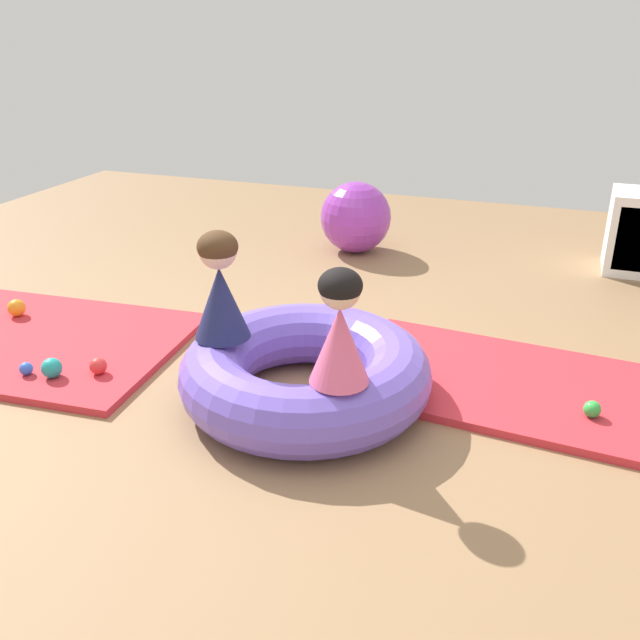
{
  "coord_description": "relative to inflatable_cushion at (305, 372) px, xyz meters",
  "views": [
    {
      "loc": [
        1.07,
        -2.72,
        1.67
      ],
      "look_at": [
        0.05,
        0.11,
        0.34
      ],
      "focal_mm": 38.85,
      "sensor_mm": 36.0,
      "label": 1
    }
  ],
  "objects": [
    {
      "name": "play_ball_blue",
      "position": [
        -1.36,
        -0.28,
        -0.08
      ],
      "size": [
        0.07,
        0.07,
        0.07
      ],
      "primitive_type": "sphere",
      "color": "blue",
      "rests_on": "gym_mat_near_left"
    },
    {
      "name": "inflatable_cushion",
      "position": [
        0.0,
        0.0,
        0.0
      ],
      "size": [
        1.16,
        1.16,
        0.31
      ],
      "primitive_type": "torus",
      "color": "#7056D1",
      "rests_on": "ground"
    },
    {
      "name": "exercise_ball_large",
      "position": [
        -0.44,
        2.23,
        0.11
      ],
      "size": [
        0.53,
        0.53,
        0.53
      ],
      "primitive_type": "sphere",
      "color": "purple",
      "rests_on": "ground"
    },
    {
      "name": "play_ball_green",
      "position": [
        1.26,
        0.24,
        -0.08
      ],
      "size": [
        0.08,
        0.08,
        0.08
      ],
      "primitive_type": "sphere",
      "color": "green",
      "rests_on": "gym_mat_far_left"
    },
    {
      "name": "gym_mat_far_left",
      "position": [
        0.99,
        0.45,
        -0.13
      ],
      "size": [
        1.83,
        1.06,
        0.04
      ],
      "primitive_type": "cube",
      "rotation": [
        0.0,
        0.0,
        -0.08
      ],
      "color": "red",
      "rests_on": "ground"
    },
    {
      "name": "ground_plane",
      "position": [
        -0.05,
        0.09,
        -0.15
      ],
      "size": [
        8.0,
        8.0,
        0.0
      ],
      "primitive_type": "plane",
      "color": "#93704C"
    },
    {
      "name": "child_in_pink",
      "position": [
        0.26,
        -0.29,
        0.39
      ],
      "size": [
        0.34,
        0.34,
        0.48
      ],
      "rotation": [
        0.0,
        0.0,
        2.61
      ],
      "color": "#E5608E",
      "rests_on": "inflatable_cushion"
    },
    {
      "name": "child_in_navy",
      "position": [
        -0.38,
        -0.07,
        0.4
      ],
      "size": [
        0.26,
        0.26,
        0.5
      ],
      "rotation": [
        0.0,
        0.0,
        4.7
      ],
      "color": "navy",
      "rests_on": "inflatable_cushion"
    },
    {
      "name": "play_ball_orange",
      "position": [
        -1.92,
        0.28,
        -0.06
      ],
      "size": [
        0.1,
        0.1,
        0.1
      ],
      "primitive_type": "sphere",
      "color": "orange",
      "rests_on": "gym_mat_near_left"
    },
    {
      "name": "play_ball_teal",
      "position": [
        -1.22,
        -0.26,
        -0.06
      ],
      "size": [
        0.1,
        0.1,
        0.1
      ],
      "primitive_type": "sphere",
      "color": "teal",
      "rests_on": "gym_mat_near_left"
    },
    {
      "name": "play_ball_red",
      "position": [
        -1.03,
        -0.16,
        -0.07
      ],
      "size": [
        0.08,
        0.08,
        0.08
      ],
      "primitive_type": "sphere",
      "color": "red",
      "rests_on": "gym_mat_near_left"
    },
    {
      "name": "gym_mat_near_left",
      "position": [
        -1.65,
        0.07,
        -0.13
      ],
      "size": [
        1.73,
        1.25,
        0.04
      ],
      "primitive_type": "cube",
      "rotation": [
        0.0,
        0.0,
        0.07
      ],
      "color": "red",
      "rests_on": "ground"
    }
  ]
}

